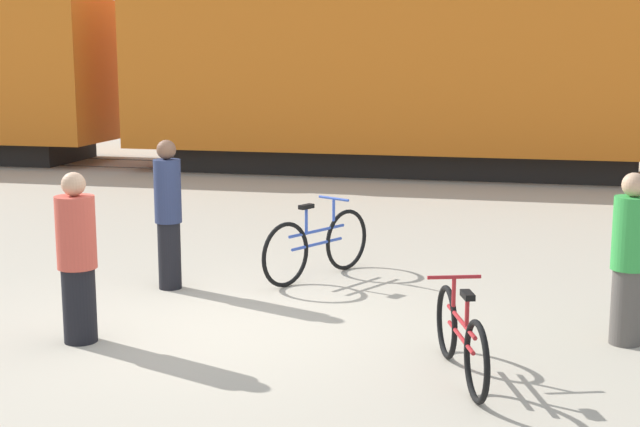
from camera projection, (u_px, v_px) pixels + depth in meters
The scene contains 9 objects.
ground_plane at pixel (226, 326), 8.80m from camera, with size 80.00×80.00×0.00m, color #B2A893.
freight_train at pixel (399, 45), 19.69m from camera, with size 38.20×3.16×5.42m.
rail_near at pixel (392, 176), 19.51m from camera, with size 50.20×0.07×0.01m, color #4C4238.
rail_far at pixel (401, 168), 20.88m from camera, with size 50.20×0.07×0.01m, color #4C4238.
bicycle_blue at pixel (317, 245), 10.62m from camera, with size 0.92×1.66×0.95m.
bicycle_maroon at pixel (461, 338), 7.34m from camera, with size 0.59×1.61×0.81m.
person_in_navy at pixel (168, 214), 10.07m from camera, with size 0.31×0.31×1.71m.
person_in_red at pixel (77, 259), 8.20m from camera, with size 0.36×0.36×1.60m.
person_in_green at pixel (629, 259), 8.13m from camera, with size 0.33×0.33×1.60m.
Camera 1 is at (2.81, -8.03, 2.67)m, focal length 50.00 mm.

